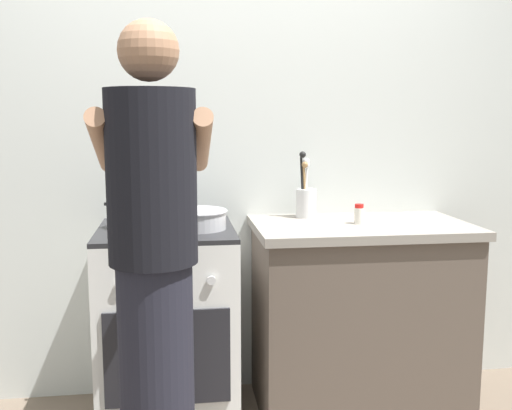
{
  "coord_description": "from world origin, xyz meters",
  "views": [
    {
      "loc": [
        -0.31,
        -2.46,
        1.39
      ],
      "look_at": [
        0.05,
        0.12,
        1.0
      ],
      "focal_mm": 41.55,
      "sensor_mm": 36.0,
      "label": 1
    }
  ],
  "objects_px": {
    "stove_range": "(168,325)",
    "utensil_crock": "(306,199)",
    "pot": "(134,215)",
    "spice_bottle": "(359,214)",
    "person": "(154,273)",
    "mixing_bowl": "(198,218)"
  },
  "relations": [
    {
      "from": "stove_range",
      "to": "mixing_bowl",
      "type": "distance_m",
      "value": 0.52
    },
    {
      "from": "stove_range",
      "to": "utensil_crock",
      "type": "xyz_separation_m",
      "value": [
        0.68,
        0.2,
        0.54
      ]
    },
    {
      "from": "pot",
      "to": "mixing_bowl",
      "type": "relative_size",
      "value": 0.96
    },
    {
      "from": "mixing_bowl",
      "to": "person",
      "type": "distance_m",
      "value": 0.62
    },
    {
      "from": "mixing_bowl",
      "to": "spice_bottle",
      "type": "bearing_deg",
      "value": 2.07
    },
    {
      "from": "mixing_bowl",
      "to": "pot",
      "type": "bearing_deg",
      "value": 166.98
    },
    {
      "from": "stove_range",
      "to": "pot",
      "type": "xyz_separation_m",
      "value": [
        -0.14,
        0.03,
        0.51
      ]
    },
    {
      "from": "stove_range",
      "to": "spice_bottle",
      "type": "distance_m",
      "value": 1.01
    },
    {
      "from": "pot",
      "to": "mixing_bowl",
      "type": "distance_m",
      "value": 0.29
    },
    {
      "from": "pot",
      "to": "mixing_bowl",
      "type": "height_order",
      "value": "pot"
    },
    {
      "from": "person",
      "to": "stove_range",
      "type": "bearing_deg",
      "value": 86.98
    },
    {
      "from": "utensil_crock",
      "to": "pot",
      "type": "bearing_deg",
      "value": -168.07
    },
    {
      "from": "mixing_bowl",
      "to": "stove_range",
      "type": "bearing_deg",
      "value": 165.41
    },
    {
      "from": "stove_range",
      "to": "spice_bottle",
      "type": "xyz_separation_m",
      "value": [
        0.88,
        -0.01,
        0.49
      ]
    },
    {
      "from": "spice_bottle",
      "to": "pot",
      "type": "bearing_deg",
      "value": 177.88
    },
    {
      "from": "stove_range",
      "to": "utensil_crock",
      "type": "relative_size",
      "value": 2.77
    },
    {
      "from": "stove_range",
      "to": "utensil_crock",
      "type": "distance_m",
      "value": 0.89
    },
    {
      "from": "utensil_crock",
      "to": "person",
      "type": "relative_size",
      "value": 0.19
    },
    {
      "from": "mixing_bowl",
      "to": "utensil_crock",
      "type": "xyz_separation_m",
      "value": [
        0.54,
        0.24,
        0.04
      ]
    },
    {
      "from": "stove_range",
      "to": "spice_bottle",
      "type": "height_order",
      "value": "spice_bottle"
    },
    {
      "from": "pot",
      "to": "spice_bottle",
      "type": "relative_size",
      "value": 2.75
    },
    {
      "from": "stove_range",
      "to": "pot",
      "type": "distance_m",
      "value": 0.53
    }
  ]
}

